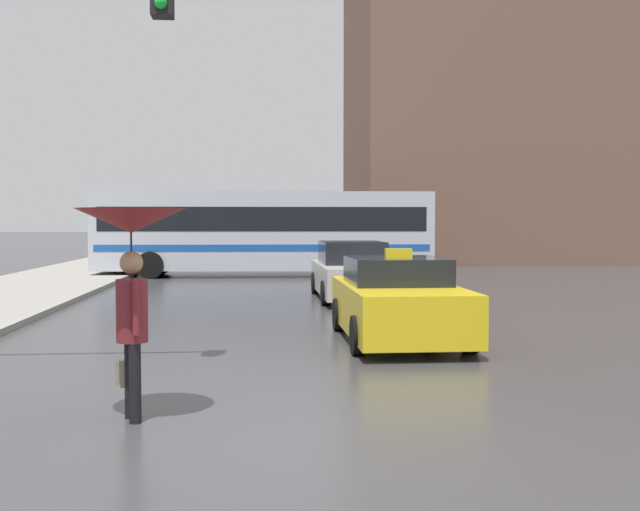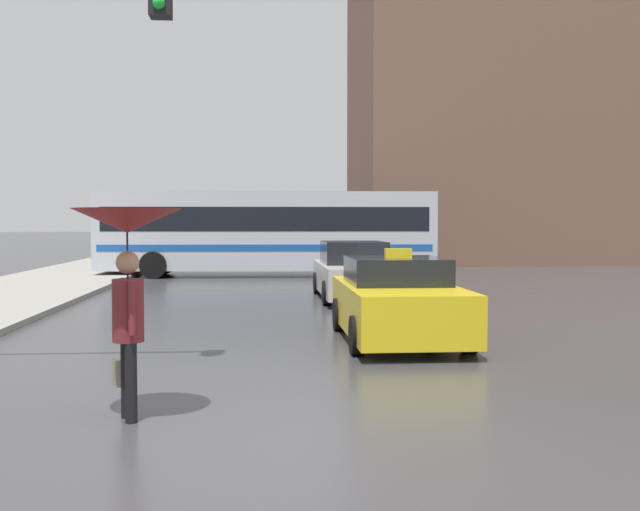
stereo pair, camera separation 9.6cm
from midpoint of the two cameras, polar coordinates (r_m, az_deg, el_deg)
name	(u,v)px [view 1 (the left image)]	position (r m, az deg, el deg)	size (l,w,h in m)	color
ground_plane	(328,449)	(6.79, 0.23, -14.54)	(300.00, 300.00, 0.00)	#38383A
taxi	(398,302)	(12.67, 5.73, -3.52)	(1.91, 4.11, 1.56)	gold
sedan_red	(353,273)	(19.51, 2.35, -1.31)	(1.91, 4.78, 1.49)	#B7B2AD
city_bus	(264,230)	(27.81, -4.37, 1.99)	(12.35, 2.98, 3.10)	#B2B7C1
pedestrian_with_umbrella	(131,248)	(7.70, -14.54, 0.55)	(1.09, 1.09, 2.14)	black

